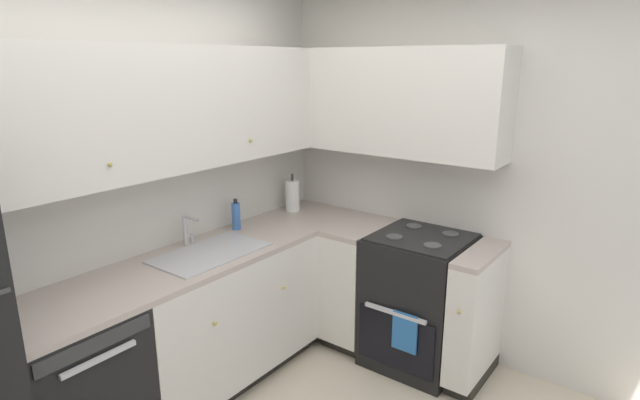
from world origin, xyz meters
TOP-DOWN VIEW (x-y plane):
  - wall_back at (0.00, 1.49)m, footprint 3.52×0.05m
  - wall_right at (1.73, 0.00)m, footprint 0.05×3.04m
  - dishwasher at (-0.53, 1.17)m, footprint 0.60×0.63m
  - lower_cabinets_back at (0.44, 1.17)m, footprint 1.34×0.62m
  - countertop_back at (0.44, 1.17)m, footprint 2.54×0.60m
  - lower_cabinets_right at (1.41, 0.39)m, footprint 0.62×1.14m
  - countertop_right at (1.41, 0.39)m, footprint 0.60×1.14m
  - oven_range at (1.43, 0.23)m, footprint 0.68×0.62m
  - upper_cabinets_back at (0.28, 1.31)m, footprint 2.22×0.34m
  - upper_cabinets_right at (1.55, 0.62)m, footprint 0.32×1.69m
  - sink at (0.38, 1.14)m, footprint 0.69×0.40m
  - faucet at (0.39, 1.35)m, footprint 0.07×0.16m
  - soap_bottle at (0.81, 1.35)m, footprint 0.06×0.06m
  - paper_towel_roll at (1.40, 1.33)m, footprint 0.11×0.11m

SIDE VIEW (x-z plane):
  - dishwasher at x=-0.53m, z-range 0.00..0.88m
  - lower_cabinets_back at x=0.44m, z-range 0.00..0.88m
  - lower_cabinets_right at x=1.41m, z-range 0.00..0.88m
  - oven_range at x=1.43m, z-range -0.07..1.00m
  - sink at x=0.38m, z-range 0.83..0.92m
  - countertop_right at x=1.41m, z-range 0.88..0.92m
  - countertop_back at x=0.44m, z-range 0.88..0.92m
  - soap_bottle at x=0.81m, z-range 0.90..1.12m
  - paper_towel_roll at x=1.40m, z-range 0.89..1.19m
  - faucet at x=0.39m, z-range 0.94..1.14m
  - wall_back at x=0.00m, z-range 0.00..2.57m
  - wall_right at x=1.73m, z-range 0.00..2.57m
  - upper_cabinets_back at x=0.28m, z-range 1.44..2.14m
  - upper_cabinets_right at x=1.55m, z-range 1.44..2.14m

